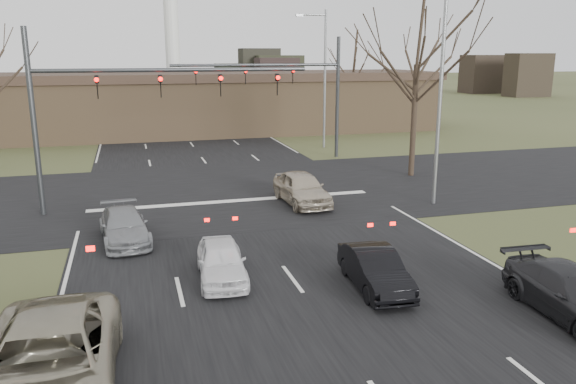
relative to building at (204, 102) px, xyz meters
name	(u,v)px	position (x,y,z in m)	size (l,w,h in m)	color
ground	(324,322)	(-2.00, -38.00, -2.67)	(360.00, 360.00, 0.00)	#3D4424
road_main	(166,110)	(-2.00, 22.00, -2.66)	(14.00, 300.00, 0.02)	black
road_cross	(227,191)	(-2.00, -23.00, -2.65)	(200.00, 14.00, 0.02)	black
building	(204,102)	(0.00, 0.00, 0.00)	(42.40, 10.40, 5.30)	#7E6244
mast_arm_near	(113,97)	(-7.23, -25.00, 2.41)	(12.12, 0.24, 8.00)	#383A3D
mast_arm_far	(297,83)	(4.18, -15.00, 2.35)	(11.12, 0.24, 8.00)	#383A3D
streetlight_right_near	(437,84)	(6.82, -28.00, 2.92)	(2.34, 0.25, 10.00)	gray
streetlight_right_far	(323,72)	(7.32, -11.00, 2.92)	(2.34, 0.25, 10.00)	gray
tree_right_near	(419,16)	(9.00, -22.00, 6.23)	(6.90, 6.90, 11.50)	black
tree_right_far	(353,53)	(13.00, -3.00, 4.29)	(5.40, 5.40, 9.00)	black
car_silver_suv	(49,364)	(-8.50, -39.70, -1.86)	(2.68, 5.82, 1.62)	gray
car_white_sedan	(221,261)	(-4.13, -34.36, -2.05)	(1.44, 3.59, 1.22)	white
car_black_hatch	(375,269)	(0.19, -36.32, -2.06)	(1.28, 3.68, 1.21)	black
car_charcoal_sedan	(572,294)	(4.50, -39.48, -2.01)	(1.83, 4.51, 1.31)	black
car_grey_ahead	(124,226)	(-7.05, -29.69, -2.07)	(1.67, 4.10, 1.19)	gray
car_silver_ahead	(302,188)	(1.00, -26.29, -1.91)	(1.79, 4.45, 1.52)	#B7AA94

